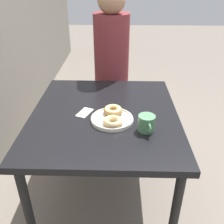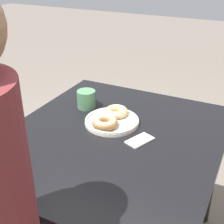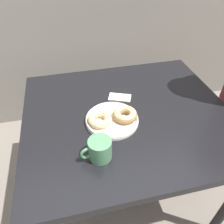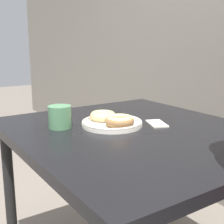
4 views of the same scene
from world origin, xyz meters
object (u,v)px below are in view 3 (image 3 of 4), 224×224
object	(u,v)px
coffee_mug	(99,149)
donut_plate	(113,118)
dining_table	(127,123)
napkin	(120,97)

from	to	relation	value
coffee_mug	donut_plate	bearing A→B (deg)	62.23
dining_table	donut_plate	world-z (taller)	donut_plate
donut_plate	napkin	distance (m)	0.20
donut_plate	coffee_mug	world-z (taller)	coffee_mug
coffee_mug	dining_table	bearing A→B (deg)	51.76
dining_table	coffee_mug	bearing A→B (deg)	-128.24
dining_table	napkin	distance (m)	0.15
dining_table	coffee_mug	xyz separation A→B (m)	(-0.19, -0.25, 0.13)
dining_table	coffee_mug	size ratio (longest dim) A/B	8.03
donut_plate	napkin	size ratio (longest dim) A/B	1.95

